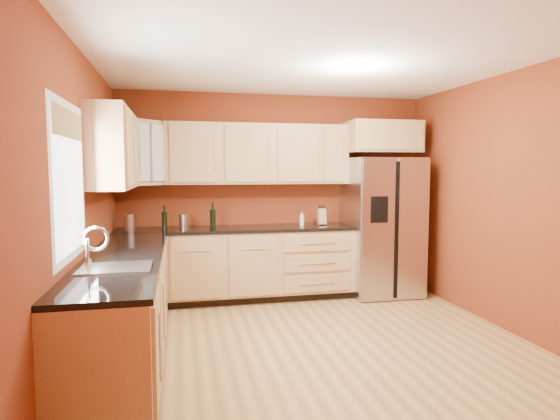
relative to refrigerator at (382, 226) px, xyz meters
name	(u,v)px	position (x,y,z in m)	size (l,w,h in m)	color
floor	(318,347)	(-1.35, -1.62, -0.89)	(4.00, 4.00, 0.00)	olive
ceiling	(320,59)	(-1.35, -1.62, 1.71)	(4.00, 4.00, 0.00)	white
wall_back	(275,195)	(-1.35, 0.38, 0.41)	(4.00, 0.04, 2.60)	maroon
wall_front	(441,239)	(-1.35, -3.62, 0.41)	(4.00, 0.04, 2.60)	maroon
wall_left	(82,211)	(-3.35, -1.62, 0.41)	(0.04, 4.00, 2.60)	maroon
wall_right	(513,203)	(0.65, -1.62, 0.41)	(0.04, 4.00, 2.60)	maroon
base_cabinets_back	(237,266)	(-1.90, 0.07, -0.45)	(2.90, 0.60, 0.88)	#AD7B54
base_cabinets_left	(124,312)	(-3.05, -1.62, -0.45)	(0.60, 2.80, 0.88)	#AD7B54
countertop_back	(236,229)	(-1.90, 0.06, 0.01)	(2.90, 0.62, 0.04)	black
countertop_left	(124,258)	(-3.04, -1.62, 0.01)	(0.62, 2.80, 0.04)	black
upper_cabinets_back	(258,154)	(-1.60, 0.21, 0.94)	(2.30, 0.33, 0.75)	#AD7B54
upper_cabinets_left	(114,149)	(-3.19, -0.90, 0.94)	(0.33, 1.35, 0.75)	#AD7B54
corner_upper_cabinet	(140,153)	(-3.02, 0.04, 0.94)	(0.62, 0.33, 0.75)	#AD7B54
over_fridge_cabinet	(381,137)	(0.00, 0.07, 1.16)	(0.92, 0.60, 0.40)	#AD7B54
refrigerator	(382,226)	(0.00, 0.00, 0.00)	(0.90, 0.75, 1.78)	#ACABB0
window	(70,181)	(-3.33, -2.12, 0.66)	(0.03, 0.90, 1.00)	white
sink_faucet	(115,248)	(-3.04, -2.12, 0.18)	(0.50, 0.42, 0.30)	white
canister_left	(130,223)	(-3.15, 0.00, 0.13)	(0.12, 0.12, 0.20)	#ACABB0
canister_right	(184,222)	(-2.53, 0.00, 0.12)	(0.11, 0.11, 0.18)	#ACABB0
wine_bottle_a	(213,215)	(-2.18, 0.08, 0.18)	(0.07, 0.07, 0.31)	black
wine_bottle_b	(165,217)	(-2.76, 0.04, 0.17)	(0.06, 0.06, 0.29)	black
knife_block	(321,217)	(-0.79, 0.12, 0.13)	(0.10, 0.09, 0.20)	#AA7B52
soap_dispenser	(302,219)	(-1.05, 0.11, 0.11)	(0.06, 0.06, 0.17)	white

